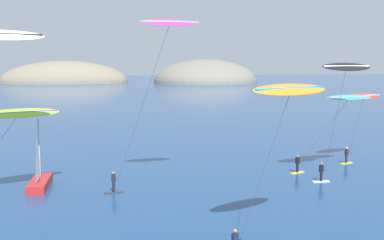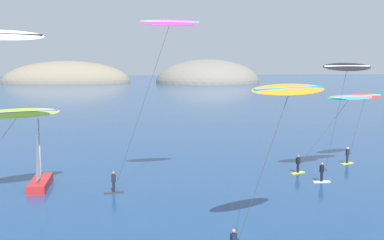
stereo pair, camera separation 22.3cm
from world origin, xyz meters
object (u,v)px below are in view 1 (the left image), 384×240
at_px(sailboat_near, 40,179).
at_px(kitesurfer_magenta, 164,38).
at_px(kitesurfer_black, 344,77).
at_px(kitesurfer_lime, 15,118).
at_px(kitesurfer_cyan, 344,104).
at_px(kitesurfer_orange, 286,102).
at_px(kitesurfer_red, 362,102).

relative_size(sailboat_near, kitesurfer_magenta, 0.43).
distance_m(kitesurfer_black, kitesurfer_lime, 27.09).
distance_m(kitesurfer_magenta, kitesurfer_cyan, 18.86).
distance_m(kitesurfer_orange, kitesurfer_magenta, 14.49).
xyz_separation_m(sailboat_near, kitesurfer_black, (25.54, -1.70, 8.34)).
bearing_deg(sailboat_near, kitesurfer_red, 9.81).
height_order(sailboat_near, kitesurfer_orange, kitesurfer_orange).
distance_m(kitesurfer_black, kitesurfer_cyan, 5.13).
xyz_separation_m(kitesurfer_orange, kitesurfer_magenta, (-5.53, 12.80, 3.93)).
xyz_separation_m(sailboat_near, kitesurfer_red, (31.10, 5.38, 5.53)).
bearing_deg(kitesurfer_orange, kitesurfer_black, 53.67).
distance_m(kitesurfer_magenta, kitesurfer_red, 23.05).
distance_m(kitesurfer_red, kitesurfer_cyan, 4.76).
height_order(kitesurfer_red, kitesurfer_cyan, kitesurfer_cyan).
bearing_deg(sailboat_near, kitesurfer_magenta, -12.48).
bearing_deg(kitesurfer_cyan, kitesurfer_orange, -124.50).
bearing_deg(kitesurfer_lime, kitesurfer_orange, -37.78).
height_order(kitesurfer_orange, kitesurfer_lime, kitesurfer_orange).
height_order(kitesurfer_black, kitesurfer_red, kitesurfer_black).
height_order(kitesurfer_black, kitesurfer_cyan, kitesurfer_black).
bearing_deg(kitesurfer_black, sailboat_near, 176.20).
height_order(kitesurfer_magenta, kitesurfer_red, kitesurfer_magenta).
bearing_deg(kitesurfer_orange, sailboat_near, 136.22).
height_order(kitesurfer_orange, kitesurfer_red, kitesurfer_orange).
bearing_deg(kitesurfer_lime, sailboat_near, 52.58).
bearing_deg(sailboat_near, kitesurfer_cyan, 4.55).
xyz_separation_m(kitesurfer_black, kitesurfer_red, (5.56, 7.07, -2.81)).
distance_m(sailboat_near, kitesurfer_orange, 23.05).
bearing_deg(kitesurfer_lime, kitesurfer_cyan, 7.86).
height_order(sailboat_near, kitesurfer_lime, kitesurfer_lime).
xyz_separation_m(kitesurfer_lime, kitesurfer_cyan, (28.95, 4.00, 0.31)).
xyz_separation_m(kitesurfer_magenta, kitesurfer_cyan, (17.38, 4.45, -5.82)).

